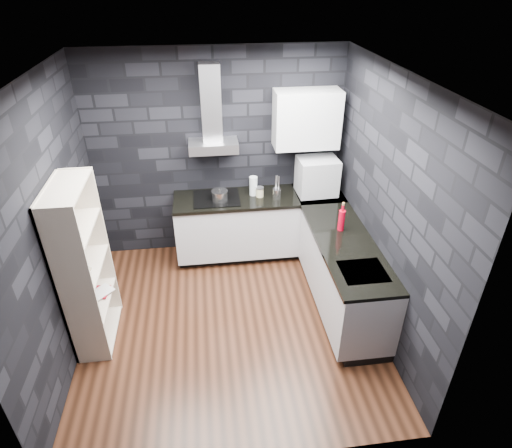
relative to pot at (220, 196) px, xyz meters
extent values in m
plane|color=#432315|center=(0.01, -1.23, -0.97)|extent=(3.20, 3.20, 0.00)
plane|color=white|center=(0.01, -1.23, 1.73)|extent=(3.20, 3.20, 0.00)
cube|color=black|center=(0.01, 0.40, 0.38)|extent=(3.20, 0.05, 2.70)
cube|color=black|center=(0.01, -2.85, 0.38)|extent=(3.20, 0.05, 2.70)
cube|color=black|center=(-1.61, -1.23, 0.38)|extent=(0.05, 3.20, 2.70)
cube|color=black|center=(1.64, -1.23, 0.38)|extent=(0.05, 3.20, 2.70)
cube|color=black|center=(0.51, 0.11, -0.92)|extent=(2.18, 0.50, 0.10)
cube|color=black|center=(1.35, -1.13, -0.92)|extent=(0.50, 1.78, 0.10)
cube|color=silver|center=(0.51, 0.07, -0.49)|extent=(2.20, 0.60, 0.76)
cube|color=silver|center=(1.31, -1.13, -0.49)|extent=(0.60, 1.80, 0.76)
cube|color=black|center=(0.51, 0.06, -0.09)|extent=(2.20, 0.62, 0.04)
cube|color=black|center=(1.30, -1.13, -0.09)|extent=(0.62, 1.80, 0.04)
cube|color=black|center=(1.31, 0.07, -0.09)|extent=(0.62, 0.62, 0.04)
cube|color=silver|center=(-0.04, 0.20, 0.59)|extent=(0.60, 0.34, 0.12)
cube|color=silver|center=(-0.04, 0.27, 1.10)|extent=(0.24, 0.20, 0.90)
cube|color=silver|center=(1.11, 0.20, 0.88)|extent=(0.80, 0.35, 0.70)
cube|color=black|center=(-0.04, 0.07, -0.06)|extent=(0.58, 0.50, 0.01)
cube|color=silver|center=(1.31, -1.63, -0.08)|extent=(0.44, 0.40, 0.01)
cylinder|color=silver|center=(0.00, 0.00, 0.00)|extent=(0.20, 0.20, 0.12)
cylinder|color=silver|center=(0.44, 0.12, 0.05)|extent=(0.13, 0.13, 0.25)
cylinder|color=#C0B787|center=(0.52, 0.06, -0.01)|extent=(0.12, 0.12, 0.12)
cylinder|color=silver|center=(0.72, -0.02, 0.00)|extent=(0.11, 0.11, 0.13)
cube|color=#B1B4B8|center=(1.26, 0.07, 0.15)|extent=(0.52, 0.41, 0.50)
cylinder|color=#B7021A|center=(1.31, -0.86, 0.05)|extent=(0.07, 0.07, 0.24)
cube|color=beige|center=(-1.41, -1.22, -0.07)|extent=(0.39, 0.82, 1.80)
imported|color=white|center=(-1.41, -1.36, -0.03)|extent=(0.25, 0.25, 0.05)
imported|color=maroon|center=(-1.43, -1.09, -0.40)|extent=(0.16, 0.04, 0.22)
imported|color=#B2B2B2|center=(-1.42, -1.05, -0.38)|extent=(0.15, 0.14, 0.25)
camera|label=1|loc=(-0.16, -4.80, 2.50)|focal=30.00mm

